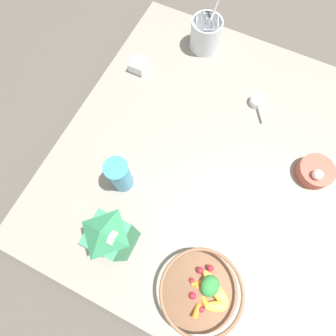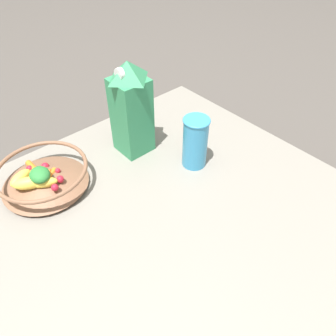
{
  "view_description": "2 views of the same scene",
  "coord_description": "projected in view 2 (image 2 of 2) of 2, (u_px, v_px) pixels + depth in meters",
  "views": [
    {
      "loc": [
        -0.35,
        0.04,
        0.84
      ],
      "look_at": [
        -0.12,
        0.15,
        0.1
      ],
      "focal_mm": 28.0,
      "sensor_mm": 36.0,
      "label": 1
    },
    {
      "loc": [
        0.26,
        -0.23,
        0.63
      ],
      "look_at": [
        -0.17,
        0.15,
        0.12
      ],
      "focal_mm": 35.0,
      "sensor_mm": 36.0,
      "label": 2
    }
  ],
  "objects": [
    {
      "name": "milk_carton",
      "position": [
        131.0,
        109.0,
        0.85
      ],
      "size": [
        0.09,
        0.09,
        0.26
      ],
      "color": "#338C59",
      "rests_on": "countertop"
    },
    {
      "name": "fruit_bowl",
      "position": [
        43.0,
        176.0,
        0.8
      ],
      "size": [
        0.22,
        0.22,
        0.08
      ],
      "color": "brown",
      "rests_on": "countertop"
    },
    {
      "name": "countertop",
      "position": [
        169.0,
        277.0,
        0.67
      ],
      "size": [
        1.08,
        1.08,
        0.04
      ],
      "color": "gray",
      "rests_on": "ground_plane"
    },
    {
      "name": "drinking_cup",
      "position": [
        195.0,
        141.0,
        0.84
      ],
      "size": [
        0.07,
        0.07,
        0.14
      ],
      "color": "#3893C6",
      "rests_on": "countertop"
    },
    {
      "name": "ground_plane",
      "position": [
        169.0,
        282.0,
        0.68
      ],
      "size": [
        6.0,
        6.0,
        0.0
      ],
      "primitive_type": "plane",
      "color": "#4C4742"
    }
  ]
}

